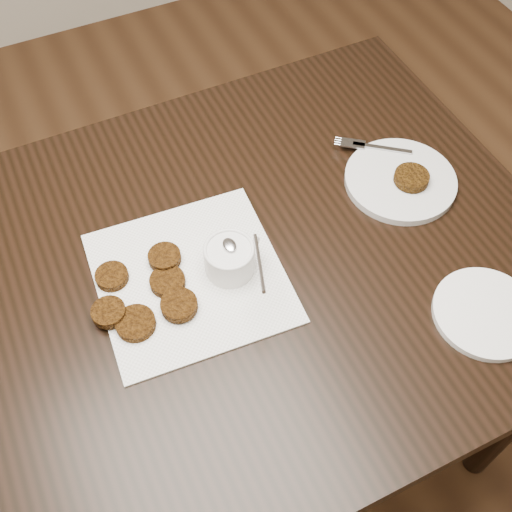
{
  "coord_description": "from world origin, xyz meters",
  "views": [
    {
      "loc": [
        -0.14,
        -0.52,
        1.66
      ],
      "look_at": [
        0.12,
        0.03,
        0.8
      ],
      "focal_mm": 43.69,
      "sensor_mm": 36.0,
      "label": 1
    }
  ],
  "objects_px": {
    "table": "(188,379)",
    "plate_with_patty": "(401,177)",
    "sauce_ramekin": "(229,248)",
    "plate_empty": "(486,313)",
    "napkin": "(190,277)"
  },
  "relations": [
    {
      "from": "sauce_ramekin",
      "to": "plate_with_patty",
      "type": "height_order",
      "value": "sauce_ramekin"
    },
    {
      "from": "napkin",
      "to": "plate_empty",
      "type": "relative_size",
      "value": 1.79
    },
    {
      "from": "table",
      "to": "plate_empty",
      "type": "bearing_deg",
      "value": -31.06
    },
    {
      "from": "napkin",
      "to": "sauce_ramekin",
      "type": "xyz_separation_m",
      "value": [
        0.07,
        -0.01,
        0.06
      ]
    },
    {
      "from": "table",
      "to": "plate_empty",
      "type": "height_order",
      "value": "plate_empty"
    },
    {
      "from": "sauce_ramekin",
      "to": "plate_empty",
      "type": "distance_m",
      "value": 0.44
    },
    {
      "from": "plate_empty",
      "to": "napkin",
      "type": "bearing_deg",
      "value": 146.03
    },
    {
      "from": "table",
      "to": "plate_with_patty",
      "type": "xyz_separation_m",
      "value": [
        0.49,
        0.03,
        0.39
      ]
    },
    {
      "from": "napkin",
      "to": "plate_empty",
      "type": "xyz_separation_m",
      "value": [
        0.42,
        -0.28,
        0.0
      ]
    },
    {
      "from": "plate_with_patty",
      "to": "plate_empty",
      "type": "height_order",
      "value": "plate_with_patty"
    },
    {
      "from": "sauce_ramekin",
      "to": "plate_with_patty",
      "type": "bearing_deg",
      "value": 6.65
    },
    {
      "from": "plate_with_patty",
      "to": "plate_empty",
      "type": "relative_size",
      "value": 1.22
    },
    {
      "from": "napkin",
      "to": "sauce_ramekin",
      "type": "bearing_deg",
      "value": -11.56
    },
    {
      "from": "table",
      "to": "napkin",
      "type": "distance_m",
      "value": 0.38
    },
    {
      "from": "plate_empty",
      "to": "table",
      "type": "bearing_deg",
      "value": 148.94
    }
  ]
}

